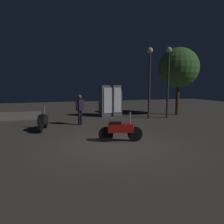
# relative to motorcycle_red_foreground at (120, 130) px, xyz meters

# --- Properties ---
(ground_plane) EXTENTS (40.00, 40.00, 0.00)m
(ground_plane) POSITION_rel_motorcycle_red_foreground_xyz_m (-0.44, -0.29, -0.44)
(ground_plane) COLOR #4C443D
(motorcycle_red_foreground) EXTENTS (1.63, 0.54, 1.11)m
(motorcycle_red_foreground) POSITION_rel_motorcycle_red_foreground_xyz_m (0.00, 0.00, 0.00)
(motorcycle_red_foreground) COLOR black
(motorcycle_red_foreground) RESTS_ON ground_plane
(motorcycle_black_parked_left) EXTENTS (0.50, 1.64, 1.11)m
(motorcycle_black_parked_left) POSITION_rel_motorcycle_red_foreground_xyz_m (-2.74, 3.01, 0.00)
(motorcycle_black_parked_left) COLOR black
(motorcycle_black_parked_left) RESTS_ON ground_plane
(person_rider_beside) EXTENTS (0.59, 0.45, 1.61)m
(person_rider_beside) POSITION_rel_motorcycle_red_foreground_xyz_m (-0.86, 3.77, 0.52)
(person_rider_beside) COLOR black
(person_rider_beside) RESTS_ON ground_plane
(streetlamp_near) EXTENTS (0.36, 0.36, 4.40)m
(streetlamp_near) POSITION_rel_motorcycle_red_foreground_xyz_m (3.64, 4.52, 2.40)
(streetlamp_near) COLOR #38383D
(streetlamp_near) RESTS_ON ground_plane
(streetlamp_far) EXTENTS (0.36, 0.36, 4.47)m
(streetlamp_far) POSITION_rel_motorcycle_red_foreground_xyz_m (4.90, 4.39, 2.44)
(streetlamp_far) COLOR #38383D
(streetlamp_far) RESTS_ON ground_plane
(tree_left_bg) EXTENTS (2.79, 2.79, 4.70)m
(tree_left_bg) POSITION_rel_motorcycle_red_foreground_xyz_m (6.40, 5.42, 2.86)
(tree_left_bg) COLOR #4C331E
(tree_left_bg) RESTS_ON ground_plane
(kiosk_billboard) EXTENTS (1.67, 0.85, 2.10)m
(kiosk_billboard) POSITION_rel_motorcycle_red_foreground_xyz_m (1.70, 6.31, 0.61)
(kiosk_billboard) COLOR #595960
(kiosk_billboard) RESTS_ON ground_plane
(planter_wall_low) EXTENTS (2.91, 0.50, 0.45)m
(planter_wall_low) POSITION_rel_motorcycle_red_foreground_xyz_m (-4.29, 6.69, -0.21)
(planter_wall_low) COLOR gray
(planter_wall_low) RESTS_ON ground_plane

